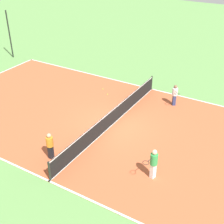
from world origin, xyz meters
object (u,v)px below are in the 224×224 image
at_px(player_far_green, 154,162).
at_px(fence_post_back_right, 10,35).
at_px(tennis_net, 112,117).
at_px(player_center_orange, 50,144).
at_px(tennis_ball_far_baseline, 107,94).
at_px(player_near_white, 175,94).
at_px(tennis_ball_near_net, 103,89).

bearing_deg(player_far_green, fence_post_back_right, -101.06).
bearing_deg(tennis_net, player_center_orange, 166.31).
height_order(player_center_orange, tennis_ball_far_baseline, player_center_orange).
height_order(player_near_white, player_center_orange, player_center_orange).
height_order(player_near_white, player_far_green, player_far_green).
relative_size(tennis_net, fence_post_back_right, 2.68).
relative_size(player_near_white, player_far_green, 0.90).
bearing_deg(player_far_green, tennis_net, -112.84).
bearing_deg(tennis_ball_near_net, tennis_ball_far_baseline, -127.15).
distance_m(tennis_net, player_far_green, 5.06).
height_order(tennis_ball_far_baseline, fence_post_back_right, fence_post_back_right).
relative_size(player_near_white, player_center_orange, 0.98).
relative_size(player_far_green, player_center_orange, 1.08).
xyz_separation_m(tennis_net, player_center_orange, (-4.33, 1.05, 0.29)).
bearing_deg(fence_post_back_right, tennis_net, -111.11).
bearing_deg(tennis_ball_near_net, player_far_green, -133.91).
xyz_separation_m(tennis_net, tennis_ball_far_baseline, (3.25, 2.32, -0.51)).
xyz_separation_m(player_center_orange, tennis_ball_far_baseline, (7.58, 1.27, -0.80)).
height_order(tennis_ball_near_net, fence_post_back_right, fence_post_back_right).
bearing_deg(player_center_orange, fence_post_back_right, 52.35).
distance_m(player_near_white, player_far_green, 7.49).
height_order(player_near_white, fence_post_back_right, fence_post_back_right).
relative_size(tennis_net, player_center_orange, 7.67).
height_order(tennis_net, fence_post_back_right, fence_post_back_right).
bearing_deg(player_center_orange, tennis_net, -14.33).
bearing_deg(tennis_net, tennis_ball_far_baseline, 35.54).
bearing_deg(player_far_green, tennis_ball_near_net, -119.90).
relative_size(player_far_green, tennis_ball_far_baseline, 23.66).
bearing_deg(tennis_ball_far_baseline, fence_post_back_right, 79.62).
height_order(tennis_net, player_near_white, player_near_white).
relative_size(player_near_white, fence_post_back_right, 0.34).
height_order(tennis_net, tennis_ball_far_baseline, tennis_net).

